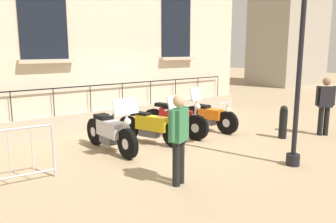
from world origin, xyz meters
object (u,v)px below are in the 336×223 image
at_px(motorcycle_silver, 111,132).
at_px(motorcycle_red, 175,120).
at_px(motorcycle_orange, 210,117).
at_px(lamppost, 303,24).
at_px(motorcycle_yellow, 151,127).
at_px(bollard, 283,122).
at_px(pedestrian_walking, 179,135).
at_px(pedestrian_standing, 325,103).

relative_size(motorcycle_silver, motorcycle_red, 1.00).
height_order(motorcycle_orange, lamppost, lamppost).
distance_m(motorcycle_yellow, bollard, 3.61).
relative_size(lamppost, bollard, 4.33).
height_order(motorcycle_silver, motorcycle_red, motorcycle_red).
distance_m(motorcycle_orange, bollard, 2.08).
bearing_deg(pedestrian_walking, motorcycle_orange, 126.55).
xyz_separation_m(motorcycle_silver, motorcycle_yellow, (0.06, 1.14, -0.02)).
relative_size(motorcycle_orange, pedestrian_walking, 1.18).
height_order(motorcycle_red, motorcycle_orange, motorcycle_red).
bearing_deg(motorcycle_yellow, motorcycle_orange, 90.85).
xyz_separation_m(bollard, pedestrian_walking, (0.63, -4.30, 0.46)).
distance_m(motorcycle_yellow, pedestrian_standing, 4.92).
xyz_separation_m(pedestrian_standing, pedestrian_walking, (0.10, -5.47, -0.00)).
bearing_deg(motorcycle_orange, motorcycle_yellow, -89.15).
bearing_deg(pedestrian_walking, pedestrian_standing, 91.09).
relative_size(motorcycle_yellow, lamppost, 0.52).
height_order(motorcycle_red, lamppost, lamppost).
bearing_deg(pedestrian_walking, motorcycle_red, 141.24).
bearing_deg(lamppost, motorcycle_silver, -142.48).
height_order(motorcycle_red, pedestrian_walking, pedestrian_walking).
bearing_deg(pedestrian_standing, lamppost, -74.04).
bearing_deg(motorcycle_orange, pedestrian_standing, 41.65).
xyz_separation_m(motorcycle_red, motorcycle_orange, (0.19, 1.20, -0.04)).
bearing_deg(motorcycle_red, motorcycle_yellow, -76.92).
distance_m(motorcycle_yellow, motorcycle_orange, 2.17).
bearing_deg(bollard, pedestrian_standing, 65.81).
bearing_deg(motorcycle_red, motorcycle_orange, 80.89).
height_order(motorcycle_silver, pedestrian_standing, pedestrian_standing).
relative_size(lamppost, pedestrian_walking, 2.41).
distance_m(motorcycle_silver, pedestrian_walking, 2.55).
distance_m(motorcycle_red, bollard, 2.96).
bearing_deg(motorcycle_orange, lamppost, -14.29).
distance_m(motorcycle_silver, motorcycle_yellow, 1.15).
height_order(pedestrian_standing, pedestrian_walking, pedestrian_standing).
relative_size(motorcycle_yellow, pedestrian_walking, 1.25).
bearing_deg(lamppost, motorcycle_orange, 165.71).
distance_m(motorcycle_orange, pedestrian_walking, 4.21).
relative_size(motorcycle_red, lamppost, 0.55).
relative_size(motorcycle_yellow, pedestrian_standing, 1.24).
relative_size(motorcycle_silver, bollard, 2.38).
distance_m(motorcycle_red, motorcycle_orange, 1.22).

